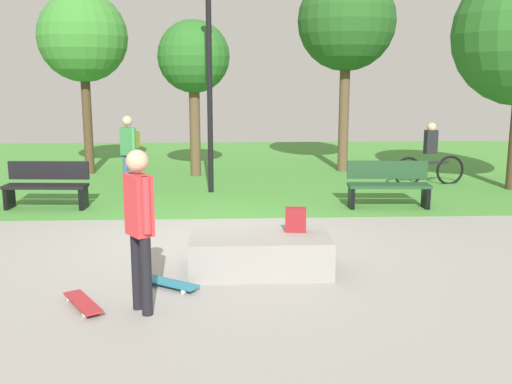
# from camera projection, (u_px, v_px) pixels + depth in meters

# --- Properties ---
(ground_plane) EXTENTS (28.00, 28.00, 0.00)m
(ground_plane) POSITION_uv_depth(u_px,v_px,m) (215.00, 241.00, 9.41)
(ground_plane) COLOR gray
(grass_lawn) EXTENTS (26.60, 12.54, 0.01)m
(grass_lawn) POSITION_uv_depth(u_px,v_px,m) (221.00, 167.00, 16.98)
(grass_lawn) COLOR #478C38
(grass_lawn) RESTS_ON ground_plane
(concrete_ledge) EXTENTS (1.86, 1.04, 0.50)m
(concrete_ledge) POSITION_uv_depth(u_px,v_px,m) (260.00, 253.00, 7.93)
(concrete_ledge) COLOR gray
(concrete_ledge) RESTS_ON ground_plane
(backpack_on_ledge) EXTENTS (0.30, 0.23, 0.32)m
(backpack_on_ledge) POSITION_uv_depth(u_px,v_px,m) (296.00, 220.00, 8.03)
(backpack_on_ledge) COLOR maroon
(backpack_on_ledge) RESTS_ON concrete_ledge
(skater_performing_trick) EXTENTS (0.35, 0.38, 1.82)m
(skater_performing_trick) POSITION_uv_depth(u_px,v_px,m) (139.00, 218.00, 6.39)
(skater_performing_trick) COLOR black
(skater_performing_trick) RESTS_ON ground_plane
(skateboard_by_ledge) EXTENTS (0.78, 0.61, 0.08)m
(skateboard_by_ledge) POSITION_uv_depth(u_px,v_px,m) (169.00, 283.00, 7.32)
(skateboard_by_ledge) COLOR teal
(skateboard_by_ledge) RESTS_ON ground_plane
(skateboard_spare) EXTENTS (0.59, 0.79, 0.08)m
(skateboard_spare) POSITION_uv_depth(u_px,v_px,m) (83.00, 302.00, 6.69)
(skateboard_spare) COLOR #A5262D
(skateboard_spare) RESTS_ON ground_plane
(park_bench_by_oak) EXTENTS (1.62, 0.54, 0.91)m
(park_bench_by_oak) POSITION_uv_depth(u_px,v_px,m) (388.00, 183.00, 11.72)
(park_bench_by_oak) COLOR #1E4223
(park_bench_by_oak) RESTS_ON ground_plane
(park_bench_near_path) EXTENTS (1.63, 0.58, 0.91)m
(park_bench_near_path) POSITION_uv_depth(u_px,v_px,m) (47.00, 184.00, 11.65)
(park_bench_near_path) COLOR black
(park_bench_near_path) RESTS_ON ground_plane
(tree_leaning_ash) EXTENTS (1.82, 1.82, 3.96)m
(tree_leaning_ash) POSITION_uv_depth(u_px,v_px,m) (194.00, 59.00, 14.94)
(tree_leaning_ash) COLOR brown
(tree_leaning_ash) RESTS_ON grass_lawn
(tree_slender_maple) EXTENTS (2.57, 2.57, 5.26)m
(tree_slender_maple) POSITION_uv_depth(u_px,v_px,m) (346.00, 22.00, 15.50)
(tree_slender_maple) COLOR brown
(tree_slender_maple) RESTS_ON grass_lawn
(tree_broad_elm) EXTENTS (2.29, 2.29, 4.69)m
(tree_broad_elm) POSITION_uv_depth(u_px,v_px,m) (83.00, 38.00, 15.17)
(tree_broad_elm) COLOR #4C3823
(tree_broad_elm) RESTS_ON grass_lawn
(lamp_post) EXTENTS (0.28, 0.28, 5.06)m
(lamp_post) POSITION_uv_depth(u_px,v_px,m) (209.00, 55.00, 12.74)
(lamp_post) COLOR black
(lamp_post) RESTS_ON ground_plane
(pedestrian_with_backpack) EXTENTS (0.44, 0.45, 1.70)m
(pedestrian_with_backpack) POSITION_uv_depth(u_px,v_px,m) (129.00, 146.00, 13.23)
(pedestrian_with_backpack) COLOR #3F5184
(pedestrian_with_backpack) RESTS_ON ground_plane
(cyclist_on_bicycle) EXTENTS (1.80, 0.36, 1.52)m
(cyclist_on_bicycle) POSITION_uv_depth(u_px,v_px,m) (430.00, 159.00, 14.10)
(cyclist_on_bicycle) COLOR black
(cyclist_on_bicycle) RESTS_ON ground_plane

